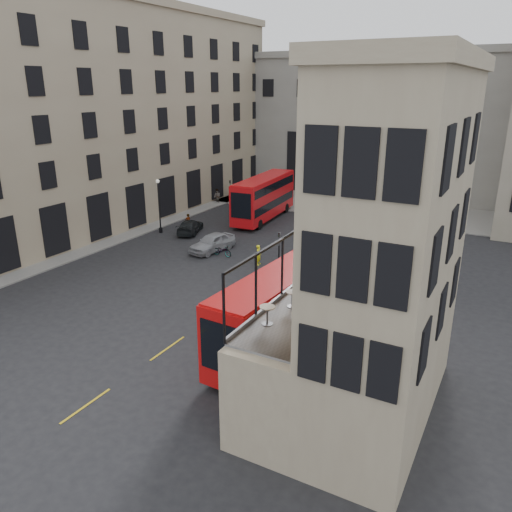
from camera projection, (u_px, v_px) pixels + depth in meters
The scene contains 31 objects.
ground at pixel (197, 357), 26.99m from camera, with size 140.00×140.00×0.00m, color black.
host_building_main at pixel (394, 248), 19.93m from camera, with size 7.26×11.40×15.10m.
host_frontage at pixel (310, 350), 23.31m from camera, with size 3.00×11.00×4.50m, color tan.
cafe_floor at pixel (311, 305), 22.55m from camera, with size 3.00×10.00×0.10m, color slate.
building_left at pixel (91, 110), 52.08m from camera, with size 14.60×50.60×22.00m.
gateway at pixel (372, 121), 65.98m from camera, with size 35.00×10.60×18.00m.
pavement_far at pixel (335, 204), 61.20m from camera, with size 40.00×12.00×0.12m, color slate.
pavement_left at pixel (78, 241), 46.89m from camera, with size 8.00×48.00×0.12m, color slate.
traffic_light_near at pixel (279, 251), 36.60m from camera, with size 0.16×0.20×3.80m.
traffic_light_far at pixel (230, 192), 56.22m from camera, with size 0.16×0.20×3.80m.
street_lamp_a at pixel (159, 209), 48.84m from camera, with size 0.36×0.36×5.33m.
street_lamp_b at pixel (324, 191), 57.12m from camera, with size 0.36×0.36×5.33m.
bus_near at pixel (282, 306), 27.19m from camera, with size 3.27×11.53×4.55m.
bus_far at pixel (264, 196), 53.77m from camera, with size 3.61×11.74×4.61m.
car_a at pixel (212, 242), 43.86m from camera, with size 1.89×4.70×1.60m, color gray.
car_b at pixel (338, 229), 48.21m from camera, with size 1.52×4.37×1.44m, color #A8230A.
car_c at pixel (190, 226), 49.32m from camera, with size 1.83×4.51×1.31m, color black.
bicycle at pixel (222, 251), 42.70m from camera, with size 0.64×1.83×0.96m, color gray.
cyclist at pixel (259, 255), 40.57m from camera, with size 0.61×0.40×1.66m, color yellow.
pedestrian_a at pixel (217, 196), 61.38m from camera, with size 0.87×0.68×1.80m, color gray.
pedestrian_b at pixel (282, 193), 63.05m from camera, with size 1.28×0.73×1.97m, color gray.
pedestrian_c at pixel (336, 198), 60.64m from camera, with size 0.99×0.41×1.69m, color gray.
pedestrian_d at pixel (421, 206), 56.37m from camera, with size 0.94×0.61×1.93m, color gray.
pedestrian_e at pixel (188, 222), 50.30m from camera, with size 0.61×0.40×1.66m, color gray.
cafe_table_near at pixel (267, 312), 20.45m from camera, with size 0.65×0.65×0.81m.
cafe_table_mid at pixel (292, 296), 22.08m from camera, with size 0.60×0.60×0.75m.
cafe_table_far at pixel (324, 267), 25.54m from camera, with size 0.63×0.63×0.79m.
cafe_chair_a at pixel (307, 334), 19.17m from camera, with size 0.56×0.56×0.97m.
cafe_chair_b at pixel (334, 306), 21.70m from camera, with size 0.49×0.49×0.84m.
cafe_chair_c at pixel (335, 297), 22.59m from camera, with size 0.54×0.54×0.92m.
cafe_chair_d at pixel (360, 277), 24.82m from camera, with size 0.55×0.55×0.95m.
Camera 1 is at (14.17, -19.28, 14.01)m, focal length 35.00 mm.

